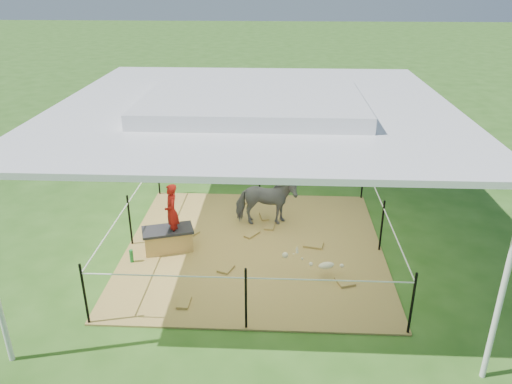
{
  "coord_description": "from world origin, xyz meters",
  "views": [
    {
      "loc": [
        0.41,
        -7.88,
        4.62
      ],
      "look_at": [
        0.0,
        0.6,
        0.85
      ],
      "focal_mm": 35.0,
      "sensor_mm": 36.0,
      "label": 1
    }
  ],
  "objects_px": {
    "straw_bale": "(168,240)",
    "picnic_table_near": "(323,113)",
    "picnic_table_far": "(407,109)",
    "distant_person": "(337,111)",
    "green_bottle": "(131,256)",
    "pony": "(266,202)",
    "trash_barrel": "(402,129)",
    "woman": "(171,206)",
    "foal": "(326,264)"
  },
  "relations": [
    {
      "from": "pony",
      "to": "trash_barrel",
      "type": "xyz_separation_m",
      "value": [
        3.71,
        5.11,
        -0.03
      ]
    },
    {
      "from": "green_bottle",
      "to": "trash_barrel",
      "type": "bearing_deg",
      "value": 47.93
    },
    {
      "from": "straw_bale",
      "to": "picnic_table_near",
      "type": "xyz_separation_m",
      "value": [
        3.36,
        8.24,
        0.17
      ]
    },
    {
      "from": "straw_bale",
      "to": "picnic_table_near",
      "type": "distance_m",
      "value": 8.9
    },
    {
      "from": "pony",
      "to": "straw_bale",
      "type": "bearing_deg",
      "value": 117.03
    },
    {
      "from": "green_bottle",
      "to": "picnic_table_far",
      "type": "xyz_separation_m",
      "value": [
        6.78,
        9.5,
        0.2
      ]
    },
    {
      "from": "straw_bale",
      "to": "woman",
      "type": "bearing_deg",
      "value": -0.0
    },
    {
      "from": "straw_bale",
      "to": "distant_person",
      "type": "bearing_deg",
      "value": 64.22
    },
    {
      "from": "green_bottle",
      "to": "distant_person",
      "type": "bearing_deg",
      "value": 62.37
    },
    {
      "from": "straw_bale",
      "to": "green_bottle",
      "type": "xyz_separation_m",
      "value": [
        -0.55,
        -0.45,
        -0.07
      ]
    },
    {
      "from": "distant_person",
      "to": "woman",
      "type": "bearing_deg",
      "value": 70.96
    },
    {
      "from": "trash_barrel",
      "to": "distant_person",
      "type": "height_order",
      "value": "distant_person"
    },
    {
      "from": "foal",
      "to": "picnic_table_far",
      "type": "bearing_deg",
      "value": 53.19
    },
    {
      "from": "foal",
      "to": "distant_person",
      "type": "height_order",
      "value": "distant_person"
    },
    {
      "from": "green_bottle",
      "to": "straw_bale",
      "type": "bearing_deg",
      "value": 39.29
    },
    {
      "from": "green_bottle",
      "to": "trash_barrel",
      "type": "relative_size",
      "value": 0.23
    },
    {
      "from": "picnic_table_far",
      "to": "straw_bale",
      "type": "bearing_deg",
      "value": -95.99
    },
    {
      "from": "picnic_table_far",
      "to": "distant_person",
      "type": "height_order",
      "value": "distant_person"
    },
    {
      "from": "trash_barrel",
      "to": "picnic_table_near",
      "type": "distance_m",
      "value": 2.92
    },
    {
      "from": "picnic_table_near",
      "to": "picnic_table_far",
      "type": "relative_size",
      "value": 1.09
    },
    {
      "from": "pony",
      "to": "distant_person",
      "type": "height_order",
      "value": "distant_person"
    },
    {
      "from": "green_bottle",
      "to": "pony",
      "type": "bearing_deg",
      "value": 33.65
    },
    {
      "from": "straw_bale",
      "to": "foal",
      "type": "bearing_deg",
      "value": -14.71
    },
    {
      "from": "picnic_table_near",
      "to": "green_bottle",
      "type": "bearing_deg",
      "value": -137.28
    },
    {
      "from": "pony",
      "to": "picnic_table_far",
      "type": "height_order",
      "value": "pony"
    },
    {
      "from": "straw_bale",
      "to": "pony",
      "type": "bearing_deg",
      "value": 31.66
    },
    {
      "from": "straw_bale",
      "to": "trash_barrel",
      "type": "relative_size",
      "value": 0.84
    },
    {
      "from": "green_bottle",
      "to": "foal",
      "type": "relative_size",
      "value": 0.28
    },
    {
      "from": "woman",
      "to": "picnic_table_far",
      "type": "xyz_separation_m",
      "value": [
        6.13,
        9.05,
        -0.55
      ]
    },
    {
      "from": "picnic_table_near",
      "to": "distant_person",
      "type": "bearing_deg",
      "value": -72.9
    },
    {
      "from": "woman",
      "to": "trash_barrel",
      "type": "distance_m",
      "value": 8.16
    },
    {
      "from": "pony",
      "to": "foal",
      "type": "height_order",
      "value": "pony"
    },
    {
      "from": "woman",
      "to": "foal",
      "type": "xyz_separation_m",
      "value": [
        2.65,
        -0.72,
        -0.64
      ]
    },
    {
      "from": "pony",
      "to": "picnic_table_far",
      "type": "relative_size",
      "value": 0.7
    },
    {
      "from": "green_bottle",
      "to": "picnic_table_far",
      "type": "height_order",
      "value": "picnic_table_far"
    },
    {
      "from": "green_bottle",
      "to": "pony",
      "type": "distance_m",
      "value": 2.74
    },
    {
      "from": "pony",
      "to": "distant_person",
      "type": "relative_size",
      "value": 1.0
    },
    {
      "from": "trash_barrel",
      "to": "picnic_table_far",
      "type": "bearing_deg",
      "value": 74.39
    },
    {
      "from": "picnic_table_near",
      "to": "picnic_table_far",
      "type": "xyz_separation_m",
      "value": [
        2.87,
        0.82,
        -0.03
      ]
    },
    {
      "from": "straw_bale",
      "to": "foal",
      "type": "relative_size",
      "value": 1.02
    },
    {
      "from": "trash_barrel",
      "to": "distant_person",
      "type": "distance_m",
      "value": 2.32
    },
    {
      "from": "foal",
      "to": "trash_barrel",
      "type": "relative_size",
      "value": 0.82
    },
    {
      "from": "woman",
      "to": "foal",
      "type": "distance_m",
      "value": 2.82
    },
    {
      "from": "pony",
      "to": "trash_barrel",
      "type": "distance_m",
      "value": 6.32
    },
    {
      "from": "woman",
      "to": "pony",
      "type": "relative_size",
      "value": 0.85
    },
    {
      "from": "straw_bale",
      "to": "woman",
      "type": "xyz_separation_m",
      "value": [
        0.1,
        -0.0,
        0.68
      ]
    },
    {
      "from": "trash_barrel",
      "to": "foal",
      "type": "bearing_deg",
      "value": -111.18
    },
    {
      "from": "straw_bale",
      "to": "picnic_table_near",
      "type": "height_order",
      "value": "picnic_table_near"
    },
    {
      "from": "picnic_table_near",
      "to": "distant_person",
      "type": "xyz_separation_m",
      "value": [
        0.39,
        -0.46,
        0.2
      ]
    },
    {
      "from": "green_bottle",
      "to": "pony",
      "type": "height_order",
      "value": "pony"
    }
  ]
}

